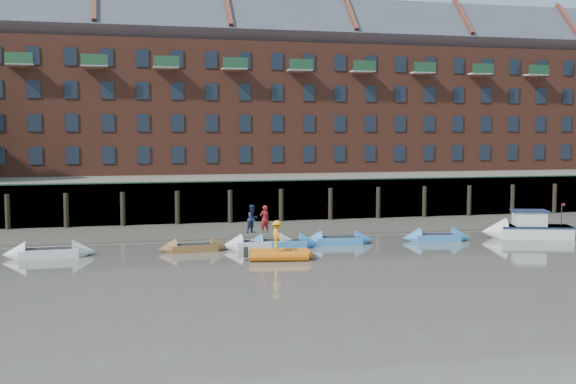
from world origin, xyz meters
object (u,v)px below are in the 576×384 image
object	(u,v)px
motor_launch	(520,229)
rowboat_0	(49,253)
rowboat_2	(194,248)
rowboat_6	(436,237)
rib_tender	(281,255)
person_rower_a	(265,219)
rowboat_3	(261,244)
rowboat_4	(281,244)
person_rower_b	(253,219)
rowboat_5	(338,240)
person_rib_crew	(277,235)

from	to	relation	value
motor_launch	rowboat_0	bearing A→B (deg)	17.71
rowboat_2	rowboat_6	distance (m)	15.66
rowboat_0	motor_launch	distance (m)	29.72
rib_tender	person_rower_a	size ratio (longest dim) A/B	2.17
rowboat_2	motor_launch	distance (m)	21.61
rowboat_3	rowboat_4	bearing A→B (deg)	-3.88
person_rower_a	rowboat_6	bearing A→B (deg)	166.66
rowboat_2	rowboat_6	xyz separation A→B (m)	(15.66, 0.35, 0.01)
rowboat_0	rowboat_2	bearing A→B (deg)	-1.77
rowboat_6	rib_tender	size ratio (longest dim) A/B	1.27
rowboat_0	rowboat_6	size ratio (longest dim) A/B	1.09
rib_tender	person_rower_b	size ratio (longest dim) A/B	2.10
person_rower_a	rowboat_5	bearing A→B (deg)	171.58
rowboat_3	rowboat_5	distance (m)	5.10
rowboat_0	person_rower_a	world-z (taller)	person_rower_a
rowboat_4	person_rower_b	bearing A→B (deg)	178.85
rowboat_3	person_rower_b	distance (m)	1.63
rowboat_4	person_rib_crew	xyz separation A→B (m)	(-1.11, -3.84, 1.13)
rowboat_4	person_rower_a	distance (m)	1.83
rowboat_0	rowboat_4	distance (m)	13.41
rowboat_2	motor_launch	xyz separation A→B (m)	(21.61, 0.21, 0.39)
rowboat_4	rowboat_5	xyz separation A→B (m)	(3.84, 0.62, -0.01)
rowboat_2	rib_tender	world-z (taller)	rowboat_2
rowboat_4	person_rower_b	world-z (taller)	person_rower_b
rowboat_4	rowboat_5	size ratio (longest dim) A/B	1.05
rowboat_0	rowboat_2	distance (m)	8.11
rowboat_2	rowboat_4	distance (m)	5.30
rowboat_5	rowboat_6	size ratio (longest dim) A/B	0.99
rowboat_4	rib_tender	size ratio (longest dim) A/B	1.32
rowboat_0	person_rib_crew	size ratio (longest dim) A/B	3.15
rowboat_5	person_rower_b	world-z (taller)	person_rower_b
rowboat_3	rowboat_4	xyz separation A→B (m)	(1.23, -0.07, -0.00)
rowboat_4	rib_tender	world-z (taller)	rowboat_4
rowboat_2	rowboat_3	distance (m)	4.07
rowboat_3	rowboat_6	world-z (taller)	rowboat_3
rowboat_0	rowboat_5	world-z (taller)	rowboat_0
rowboat_6	person_rower_a	bearing A→B (deg)	-172.07
rowboat_3	rowboat_6	xyz separation A→B (m)	(11.59, 0.22, -0.02)
rowboat_3	rib_tender	world-z (taller)	rowboat_3
motor_launch	person_rower_a	bearing A→B (deg)	17.08
rowboat_4	rowboat_6	bearing A→B (deg)	6.61
rowboat_0	rowboat_4	world-z (taller)	rowboat_0
rowboat_4	person_rower_a	size ratio (longest dim) A/B	2.87
rowboat_5	motor_launch	size ratio (longest dim) A/B	0.75
rib_tender	person_rib_crew	size ratio (longest dim) A/B	2.28
rowboat_5	person_rib_crew	world-z (taller)	person_rib_crew
rowboat_6	person_rib_crew	size ratio (longest dim) A/B	2.88
rowboat_4	motor_launch	world-z (taller)	motor_launch
person_rib_crew	rib_tender	bearing A→B (deg)	-119.01
person_rower_b	rowboat_3	bearing A→B (deg)	-50.61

